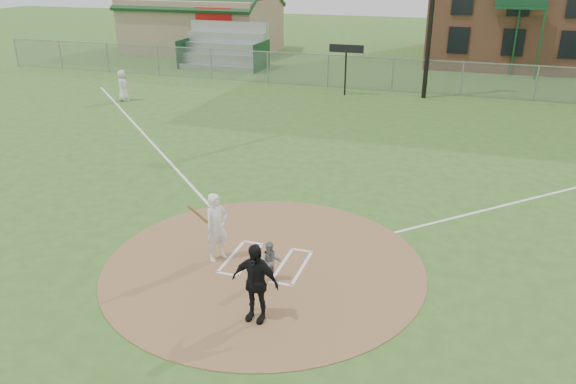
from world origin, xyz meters
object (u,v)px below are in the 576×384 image
(home_plate, at_px, (262,265))
(batter_at_plate, at_px, (217,227))
(catcher, at_px, (271,262))
(ondeck_player, at_px, (123,86))
(umpire, at_px, (255,282))

(home_plate, height_order, batter_at_plate, batter_at_plate)
(catcher, bearing_deg, batter_at_plate, 135.98)
(home_plate, bearing_deg, catcher, -52.21)
(ondeck_player, bearing_deg, catcher, 170.74)
(ondeck_player, xyz_separation_m, batter_at_plate, (12.81, -14.98, 0.10))
(catcher, bearing_deg, ondeck_player, 109.09)
(home_plate, relative_size, batter_at_plate, 0.26)
(batter_at_plate, bearing_deg, umpire, -48.52)
(home_plate, xyz_separation_m, catcher, (0.49, -0.63, 0.52))
(ondeck_player, bearing_deg, umpire, 168.43)
(catcher, bearing_deg, umpire, -106.16)
(umpire, bearing_deg, ondeck_player, 133.97)
(batter_at_plate, bearing_deg, catcher, -20.13)
(home_plate, xyz_separation_m, ondeck_player, (-14.06, 14.98, 0.82))
(batter_at_plate, bearing_deg, home_plate, -0.19)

